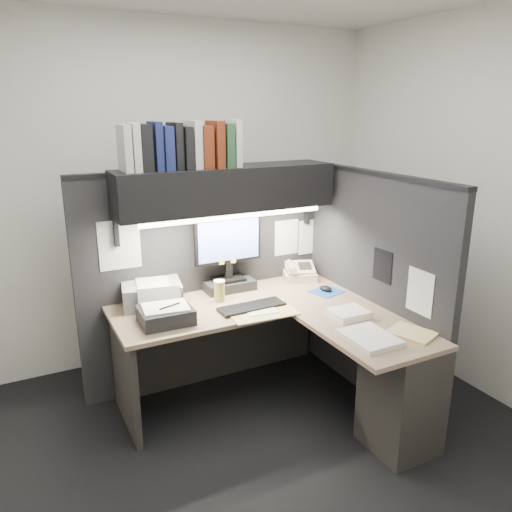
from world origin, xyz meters
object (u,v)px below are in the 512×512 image
at_px(telephone, 299,272).
at_px(notebook_stack, 166,315).
at_px(keyboard, 252,307).
at_px(desk, 318,364).
at_px(coffee_cup, 219,291).
at_px(printer, 152,293).
at_px(monitor, 228,261).
at_px(overhead_shelf, 226,188).

relative_size(telephone, notebook_stack, 0.80).
height_order(keyboard, notebook_stack, notebook_stack).
xyz_separation_m(desk, telephone, (0.34, 0.80, 0.34)).
bearing_deg(telephone, coffee_cup, -147.44).
bearing_deg(desk, printer, 136.79).
relative_size(telephone, coffee_cup, 1.84).
xyz_separation_m(desk, keyboard, (-0.28, 0.41, 0.30)).
distance_m(printer, notebook_stack, 0.35).
height_order(desk, monitor, monitor).
bearing_deg(notebook_stack, keyboard, -4.13).
bearing_deg(desk, overhead_shelf, 111.79).
relative_size(desk, telephone, 6.60).
xyz_separation_m(overhead_shelf, coffee_cup, (-0.12, -0.11, -0.70)).
relative_size(monitor, notebook_stack, 1.71).
xyz_separation_m(coffee_cup, notebook_stack, (-0.45, -0.19, -0.02)).
bearing_deg(keyboard, notebook_stack, 174.47).
bearing_deg(monitor, overhead_shelf, -117.82).
height_order(monitor, telephone, monitor).
relative_size(desk, overhead_shelf, 1.10).
xyz_separation_m(keyboard, telephone, (0.62, 0.39, 0.04)).
xyz_separation_m(monitor, coffee_cup, (-0.15, -0.18, -0.15)).
height_order(desk, keyboard, keyboard).
bearing_deg(overhead_shelf, notebook_stack, -151.82).
relative_size(keyboard, telephone, 1.79).
relative_size(overhead_shelf, keyboard, 3.37).
height_order(desk, printer, printer).
distance_m(telephone, printer, 1.19).
height_order(desk, overhead_shelf, overhead_shelf).
bearing_deg(desk, notebook_stack, 152.37).
bearing_deg(notebook_stack, telephone, 16.20).
distance_m(monitor, coffee_cup, 0.28).
bearing_deg(coffee_cup, notebook_stack, -157.35).
bearing_deg(desk, keyboard, 124.14).
xyz_separation_m(overhead_shelf, printer, (-0.55, 0.05, -0.69)).
relative_size(printer, notebook_stack, 1.21).
xyz_separation_m(desk, overhead_shelf, (-0.30, 0.75, 1.06)).
distance_m(telephone, notebook_stack, 1.25).
distance_m(monitor, keyboard, 0.46).
height_order(keyboard, coffee_cup, coffee_cup).
xyz_separation_m(desk, printer, (-0.85, 0.80, 0.37)).
xyz_separation_m(monitor, printer, (-0.59, -0.02, -0.14)).
relative_size(keyboard, coffee_cup, 3.30).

